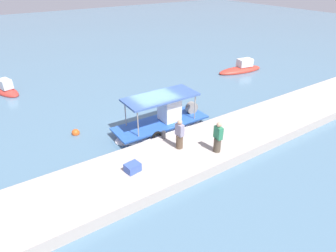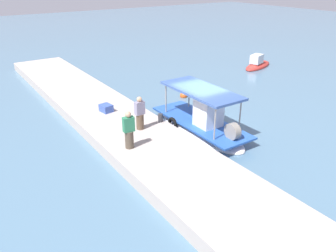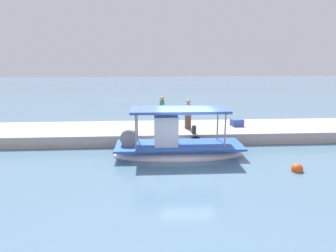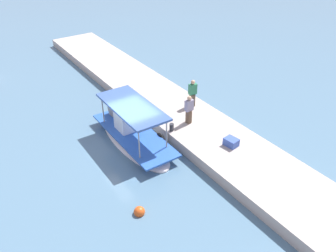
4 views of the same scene
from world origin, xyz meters
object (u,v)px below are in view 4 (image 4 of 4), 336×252
object	(u,v)px
cargo_crate	(231,142)
marker_buoy	(139,212)
fisherman_by_crate	(192,94)
fisherman_near_bollard	(189,111)
main_fishing_boat	(133,135)
mooring_bollard	(172,127)

from	to	relation	value
cargo_crate	marker_buoy	world-z (taller)	cargo_crate
fisherman_by_crate	cargo_crate	size ratio (longest dim) A/B	2.52
fisherman_near_bollard	main_fishing_boat	bearing A→B (deg)	73.22
main_fishing_boat	fisherman_by_crate	xyz separation A→B (m)	(0.50, -4.47, 0.97)
main_fishing_boat	fisherman_near_bollard	xyz separation A→B (m)	(-0.94, -3.10, 0.96)
fisherman_by_crate	mooring_bollard	distance (m)	3.15
fisherman_by_crate	fisherman_near_bollard	bearing A→B (deg)	136.42
fisherman_by_crate	marker_buoy	xyz separation A→B (m)	(-5.31, 6.91, -1.28)
mooring_bollard	marker_buoy	world-z (taller)	mooring_bollard
fisherman_near_bollard	marker_buoy	xyz separation A→B (m)	(-3.87, 5.55, -1.27)
fisherman_near_bollard	fisherman_by_crate	size ratio (longest dim) A/B	0.98
main_fishing_boat	fisherman_by_crate	world-z (taller)	fisherman_by_crate
fisherman_near_bollard	fisherman_by_crate	xyz separation A→B (m)	(1.43, -1.36, 0.02)
marker_buoy	fisherman_near_bollard	bearing A→B (deg)	-55.07
main_fishing_boat	marker_buoy	xyz separation A→B (m)	(-4.81, 2.45, -0.31)
cargo_crate	marker_buoy	bearing A→B (deg)	98.16
cargo_crate	mooring_bollard	bearing A→B (deg)	31.04
fisherman_near_bollard	fisherman_by_crate	distance (m)	1.98
mooring_bollard	cargo_crate	bearing A→B (deg)	-148.96
mooring_bollard	main_fishing_boat	bearing A→B (deg)	58.79
mooring_bollard	marker_buoy	xyz separation A→B (m)	(-3.71, 4.26, -0.73)
mooring_bollard	marker_buoy	distance (m)	5.70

